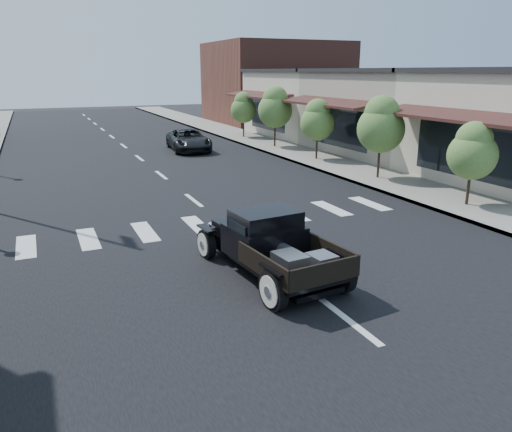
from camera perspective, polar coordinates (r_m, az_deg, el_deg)
name	(u,v)px	position (r m, az deg, el deg)	size (l,w,h in m)	color
ground	(279,267)	(12.14, 2.60, -5.85)	(120.00, 120.00, 0.00)	black
road	(147,164)	(25.96, -12.32, 5.78)	(14.00, 80.00, 0.02)	black
road_markings	(173,184)	(21.18, -9.51, 3.58)	(12.00, 60.00, 0.06)	silver
sidewalk_right	(295,152)	(28.84, 4.53, 7.25)	(3.00, 80.00, 0.15)	gray
storefront_mid	(413,113)	(30.64, 17.45, 11.20)	(10.00, 9.00, 4.50)	#A79D8C
storefront_far	(329,104)	(37.88, 8.37, 12.59)	(10.00, 9.00, 4.50)	beige
far_building_right	(276,83)	(46.82, 2.27, 14.95)	(11.00, 10.00, 7.00)	brown
small_tree_a	(471,165)	(18.37, 23.37, 5.36)	(1.63, 1.63, 2.72)	#4C7033
small_tree_b	(380,139)	(21.95, 14.00, 8.58)	(2.00, 2.00, 3.33)	#4C7033
small_tree_c	(317,130)	(26.23, 7.01, 9.71)	(1.77, 1.77, 2.96)	#4C7033
small_tree_d	(275,117)	(30.57, 2.19, 11.19)	(2.06, 2.06, 3.43)	#4C7033
small_tree_e	(244,115)	(35.10, -1.43, 11.44)	(1.76, 1.76, 2.94)	#4C7033
hotrod_pickup	(270,244)	(11.40, 1.59, -3.19)	(2.08, 4.45, 1.54)	black
second_car	(189,140)	(30.00, -7.71, 8.58)	(2.09, 4.54, 1.26)	black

